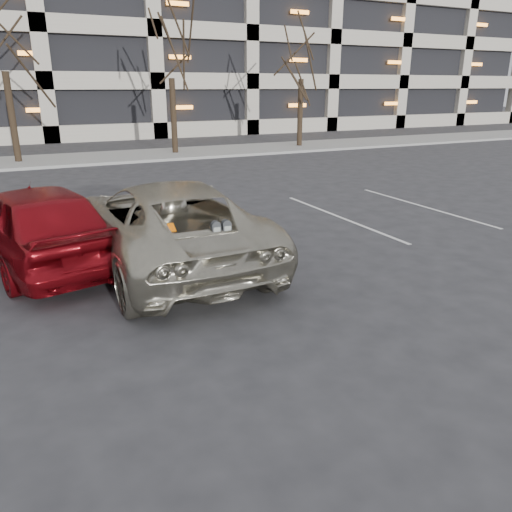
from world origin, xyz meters
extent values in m
plane|color=#28282B|center=(0.00, 0.00, 0.00)|extent=(140.00, 140.00, 0.00)
cube|color=gray|center=(0.00, 16.00, 0.06)|extent=(80.00, 4.00, 0.12)
cube|color=silver|center=(-1.40, 2.30, 0.01)|extent=(0.10, 5.20, 0.00)
cube|color=silver|center=(1.40, 2.30, 0.01)|extent=(0.10, 5.20, 0.00)
cube|color=silver|center=(4.20, 2.30, 0.01)|extent=(0.10, 5.20, 0.00)
cube|color=silver|center=(7.00, 2.30, 0.01)|extent=(0.10, 5.20, 0.00)
cube|color=black|center=(12.00, 34.00, 9.00)|extent=(49.92, 19.20, 18.00)
cylinder|color=black|center=(-3.00, 16.00, 1.89)|extent=(0.28, 0.28, 3.77)
cylinder|color=black|center=(4.00, 16.00, 1.77)|extent=(0.28, 0.28, 3.55)
cylinder|color=black|center=(11.00, 16.00, 1.77)|extent=(0.28, 0.28, 3.54)
cylinder|color=black|center=(-0.46, -1.20, 0.45)|extent=(0.06, 0.06, 0.90)
cube|color=black|center=(-0.46, -1.20, 0.92)|extent=(0.30, 0.11, 0.06)
cube|color=silver|center=(-0.46, -1.25, 0.90)|extent=(0.22, 0.01, 0.05)
cube|color=gray|center=(-0.54, -1.25, 1.15)|extent=(0.11, 0.01, 0.09)
cube|color=gray|center=(-0.37, -1.26, 1.15)|extent=(0.11, 0.01, 0.09)
imported|color=#ABA692|center=(-0.75, 0.77, 0.79)|extent=(2.69, 5.72, 1.58)
cube|color=#FF6905|center=(-1.10, -0.22, 1.59)|extent=(0.10, 0.20, 0.01)
imported|color=maroon|center=(-2.92, 1.73, 0.79)|extent=(2.84, 4.93, 1.58)
camera|label=1|loc=(-3.13, -8.00, 3.20)|focal=35.00mm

